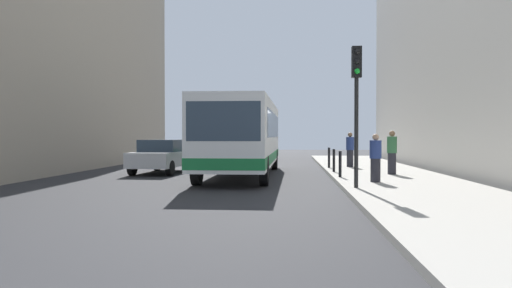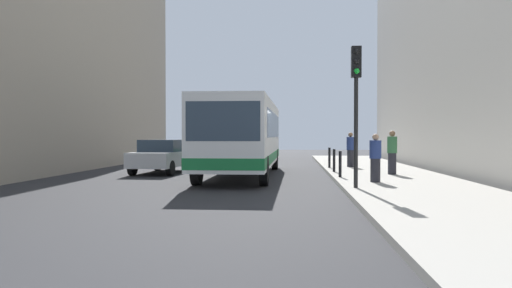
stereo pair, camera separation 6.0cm
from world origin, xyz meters
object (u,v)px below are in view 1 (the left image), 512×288
at_px(car_beside_bus, 163,155).
at_px(bollard_near, 340,164).
at_px(traffic_light, 357,89).
at_px(pedestrian_mid_sidewalk, 392,153).
at_px(pedestrian_near_signal, 376,158).
at_px(bollard_far, 329,158).
at_px(bus, 243,134).
at_px(pedestrian_far_sidewalk, 350,150).
at_px(bollard_mid, 334,160).

height_order(car_beside_bus, bollard_near, car_beside_bus).
height_order(traffic_light, bollard_near, traffic_light).
bearing_deg(pedestrian_mid_sidewalk, bollard_near, -112.59).
bearing_deg(bollard_near, pedestrian_near_signal, -62.33).
height_order(bollard_near, bollard_far, same).
height_order(bus, pedestrian_far_sidewalk, bus).
xyz_separation_m(traffic_light, pedestrian_near_signal, (0.86, 1.81, -2.08)).
bearing_deg(pedestrian_far_sidewalk, car_beside_bus, -178.66).
height_order(traffic_light, pedestrian_mid_sidewalk, traffic_light).
relative_size(bus, pedestrian_near_signal, 7.03).
height_order(bollard_mid, bollard_far, same).
bearing_deg(bollard_far, bollard_near, -90.00).
xyz_separation_m(pedestrian_near_signal, pedestrian_far_sidewalk, (0.10, 7.70, 0.05)).
relative_size(bollard_far, pedestrian_near_signal, 0.60).
distance_m(bus, bollard_near, 4.47).
bearing_deg(pedestrian_near_signal, bollard_near, 20.85).
height_order(bollard_far, pedestrian_mid_sidewalk, pedestrian_mid_sidewalk).
bearing_deg(pedestrian_near_signal, bollard_mid, 5.45).
bearing_deg(traffic_light, bollard_mid, 90.92).
relative_size(bollard_near, pedestrian_mid_sidewalk, 0.56).
relative_size(bollard_mid, bollard_far, 1.00).
bearing_deg(traffic_light, bollard_far, 90.65).
distance_m(car_beside_bus, traffic_light, 10.56).
height_order(pedestrian_mid_sidewalk, pedestrian_far_sidewalk, pedestrian_mid_sidewalk).
height_order(car_beside_bus, pedestrian_near_signal, pedestrian_near_signal).
xyz_separation_m(bus, car_beside_bus, (-3.69, 1.25, -0.94)).
bearing_deg(pedestrian_mid_sidewalk, pedestrian_near_signal, -75.98).
height_order(bus, traffic_light, traffic_light).
relative_size(car_beside_bus, traffic_light, 1.10).
height_order(car_beside_bus, pedestrian_mid_sidewalk, pedestrian_mid_sidewalk).
distance_m(bollard_mid, pedestrian_near_signal, 4.53).
bearing_deg(pedestrian_near_signal, bollard_far, 0.99).
xyz_separation_m(traffic_light, bollard_near, (-0.10, 3.64, -2.38)).
bearing_deg(bus, bollard_far, -140.51).
xyz_separation_m(bollard_mid, pedestrian_near_signal, (0.96, -4.42, 0.30)).
relative_size(bollard_far, pedestrian_mid_sidewalk, 0.56).
relative_size(pedestrian_mid_sidewalk, pedestrian_far_sidewalk, 1.02).
bearing_deg(bollard_mid, pedestrian_far_sidewalk, 72.08).
bearing_deg(bollard_far, bollard_mid, -90.00).
xyz_separation_m(bus, traffic_light, (3.86, -5.78, 1.28)).
xyz_separation_m(car_beside_bus, pedestrian_near_signal, (8.41, -5.22, 0.14)).
bearing_deg(traffic_light, bus, 123.74).
height_order(bollard_near, pedestrian_mid_sidewalk, pedestrian_mid_sidewalk).
distance_m(bollard_mid, pedestrian_mid_sidewalk, 2.48).
height_order(bus, pedestrian_near_signal, bus).
xyz_separation_m(car_beside_bus, pedestrian_far_sidewalk, (8.51, 2.48, 0.20)).
relative_size(bus, traffic_light, 2.69).
xyz_separation_m(bus, bollard_mid, (3.76, 0.45, -1.10)).
bearing_deg(traffic_light, car_beside_bus, 137.03).
bearing_deg(bollard_near, bollard_mid, 90.00).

